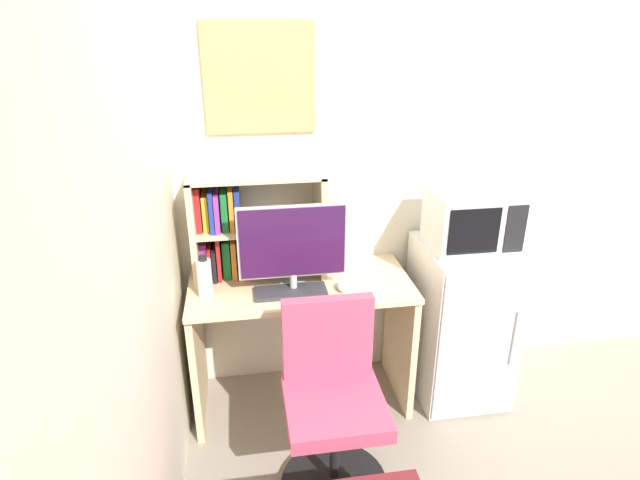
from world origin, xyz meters
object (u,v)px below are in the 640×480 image
computer_mouse (342,286)px  microwave (472,220)px  keyboard (291,292)px  water_bottle (205,278)px  desk_chair (333,411)px  mini_fridge (460,320)px  hutch_bookshelf (239,225)px  wall_corkboard (260,78)px  monitor (293,246)px

computer_mouse → microwave: microwave is taller
keyboard → water_bottle: bearing=174.2°
computer_mouse → desk_chair: desk_chair is taller
mini_fridge → desk_chair: size_ratio=1.01×
computer_mouse → microwave: 0.78m
microwave → desk_chair: microwave is taller
desk_chair → water_bottle: bearing=137.2°
microwave → desk_chair: size_ratio=0.49×
hutch_bookshelf → desk_chair: bearing=-63.2°
hutch_bookshelf → mini_fridge: hutch_bookshelf is taller
hutch_bookshelf → computer_mouse: bearing=-27.6°
desk_chair → wall_corkboard: bearing=104.7°
microwave → desk_chair: bearing=-146.3°
monitor → wall_corkboard: bearing=107.4°
hutch_bookshelf → computer_mouse: hutch_bookshelf is taller
water_bottle → desk_chair: bearing=-42.8°
mini_fridge → computer_mouse: bearing=-173.0°
keyboard → wall_corkboard: 1.08m
keyboard → mini_fridge: 1.04m
keyboard → microwave: bearing=5.4°
computer_mouse → wall_corkboard: size_ratio=0.18×
computer_mouse → mini_fridge: mini_fridge is taller
keyboard → hutch_bookshelf: bearing=132.1°
hutch_bookshelf → microwave: (1.22, -0.17, 0.02)m
mini_fridge → microwave: 0.62m
mini_fridge → wall_corkboard: bearing=164.8°
hutch_bookshelf → monitor: hutch_bookshelf is taller
water_bottle → monitor: bearing=-1.7°
computer_mouse → desk_chair: size_ratio=0.11×
mini_fridge → desk_chair: bearing=-146.5°
hutch_bookshelf → keyboard: (0.24, -0.27, -0.28)m
microwave → wall_corkboard: 1.32m
monitor → keyboard: monitor is taller
mini_fridge → microwave: size_ratio=2.08×
mini_fridge → microwave: microwave is taller
hutch_bookshelf → water_bottle: size_ratio=3.16×
mini_fridge → desk_chair: 1.02m
desk_chair → keyboard: bearing=105.8°
monitor → microwave: bearing=3.8°
computer_mouse → desk_chair: bearing=-105.3°
water_bottle → hutch_bookshelf: bearing=50.4°
keyboard → desk_chair: (0.13, -0.47, -0.38)m
keyboard → mini_fridge: (0.99, 0.09, -0.32)m
computer_mouse → water_bottle: 0.69m
keyboard → computer_mouse: 0.26m
hutch_bookshelf → desk_chair: (0.37, -0.74, -0.65)m
hutch_bookshelf → water_bottle: 0.34m
monitor → water_bottle: monitor is taller
keyboard → mini_fridge: size_ratio=0.40×
water_bottle → wall_corkboard: size_ratio=0.39×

